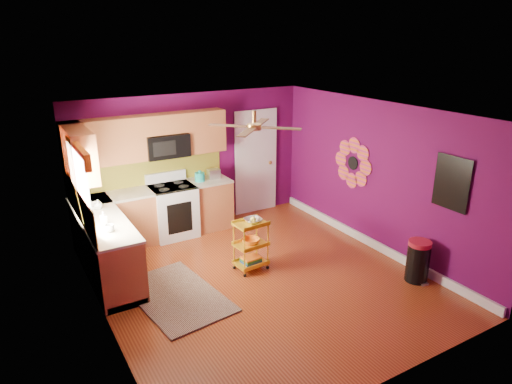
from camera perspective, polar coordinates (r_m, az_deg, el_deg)
ground at (r=6.99m, az=0.64°, el=-10.81°), size 5.00×5.00×0.00m
room_envelope at (r=6.34m, az=0.90°, el=2.12°), size 4.54×5.04×2.52m
lower_cabinets at (r=7.84m, az=-14.85°, el=-4.45°), size 2.81×2.31×0.94m
electric_range at (r=8.35m, az=-10.33°, el=-2.25°), size 0.76×0.66×1.13m
upper_cabinetry at (r=7.78m, az=-15.70°, el=5.89°), size 2.80×2.30×1.26m
left_window at (r=6.54m, az=-21.25°, el=2.26°), size 0.08×1.35×1.08m
panel_door at (r=9.20m, az=-0.04°, el=3.64°), size 0.95×0.11×2.15m
right_wall_art at (r=7.51m, az=16.82°, el=2.50°), size 0.04×2.74×1.04m
ceiling_fan at (r=6.34m, az=-0.22°, el=8.24°), size 1.01×1.01×0.26m
shag_rug at (r=6.66m, az=-9.92°, el=-12.64°), size 1.25×1.83×0.02m
rolling_cart at (r=7.06m, az=-0.60°, el=-6.36°), size 0.51×0.39×0.88m
trash_can at (r=7.22m, az=19.58°, el=-8.13°), size 0.39×0.40×0.64m
teal_kettle at (r=8.37m, az=-7.04°, el=1.90°), size 0.18×0.18×0.21m
toaster at (r=8.50m, az=-5.32°, el=2.27°), size 0.22×0.15×0.18m
soap_bottle_a at (r=6.79m, az=-18.54°, el=-3.09°), size 0.09×0.09×0.19m
soap_bottle_b at (r=7.41m, az=-19.13°, el=-1.47°), size 0.12×0.12×0.15m
counter_dish at (r=7.47m, az=-19.71°, el=-1.71°), size 0.28×0.28×0.07m
counter_cup at (r=6.53m, az=-17.83°, el=-4.34°), size 0.13×0.13×0.10m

